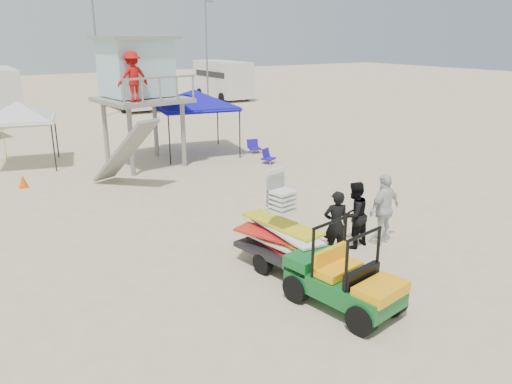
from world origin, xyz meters
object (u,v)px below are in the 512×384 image
man_left (336,225)px  lifeguard_tower (137,73)px  utility_cart (345,272)px  canopy_blue (194,93)px  surf_trailer (280,233)px

man_left → lifeguard_tower: 12.18m
utility_cart → man_left: bearing=53.2°
lifeguard_tower → canopy_blue: (2.93, 0.72, -1.04)m
surf_trailer → lifeguard_tower: lifeguard_tower is taller
lifeguard_tower → canopy_blue: bearing=13.7°
utility_cart → man_left: utility_cart is taller
man_left → lifeguard_tower: bearing=-63.3°
surf_trailer → lifeguard_tower: 11.88m
lifeguard_tower → canopy_blue: size_ratio=1.33×
surf_trailer → utility_cart: bearing=-90.1°
surf_trailer → man_left: surf_trailer is taller
man_left → canopy_blue: canopy_blue is taller
utility_cart → canopy_blue: (3.64, 14.52, 2.07)m
utility_cart → surf_trailer: size_ratio=0.97×
surf_trailer → man_left: 1.55m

